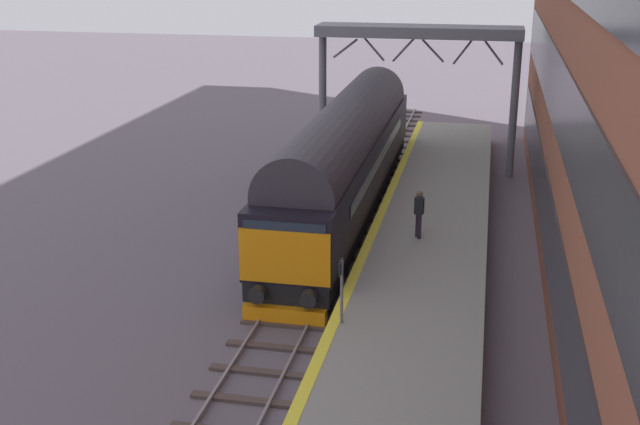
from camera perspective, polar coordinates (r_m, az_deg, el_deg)
The scene contains 7 objects.
ground_plane at distance 25.33m, azimuth -1.44°, elevation -5.94°, with size 140.00×140.00×0.00m, color #5E545E.
track_main at distance 25.30m, azimuth -1.44°, elevation -5.83°, with size 2.50×60.00×0.15m.
station_platform at distance 24.61m, azimuth 6.77°, elevation -5.55°, with size 4.00×44.00×1.01m.
diesel_locomotive at distance 31.91m, azimuth 1.79°, elevation 3.98°, with size 2.74×20.02×4.68m.
platform_number_sign at distance 20.98m, azimuth 1.50°, elevation -4.83°, with size 0.10×0.44×1.73m.
waiting_passenger at distance 27.25m, azimuth 6.95°, elevation 0.21°, with size 0.46×0.47×1.64m.
overhead_footbridge at distance 38.08m, azimuth 6.90°, elevation 11.71°, with size 9.30×2.00×6.83m.
Camera 1 is at (5.32, -22.44, 10.46)m, focal length 45.72 mm.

